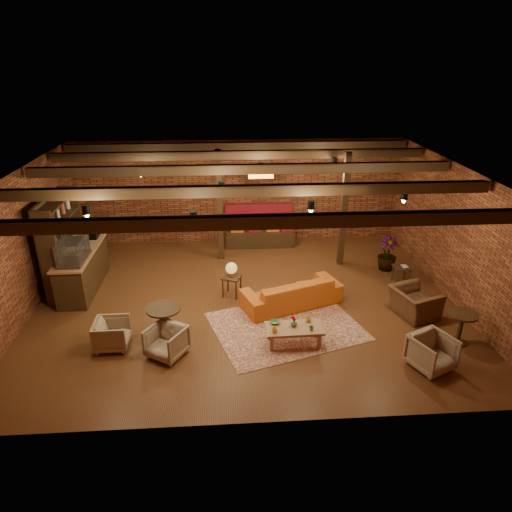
{
  "coord_description": "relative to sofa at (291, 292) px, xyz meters",
  "views": [
    {
      "loc": [
        -0.41,
        -9.7,
        5.59
      ],
      "look_at": [
        0.26,
        0.2,
        1.12
      ],
      "focal_mm": 32.0,
      "sensor_mm": 36.0,
      "label": 1
    }
  ],
  "objects": [
    {
      "name": "post_right",
      "position": [
        1.72,
        2.23,
        1.25
      ],
      "size": [
        0.16,
        0.16,
        3.2
      ],
      "primitive_type": "cube",
      "color": "black",
      "rests_on": "ground"
    },
    {
      "name": "service_sign",
      "position": [
        -0.48,
        3.33,
        2.0
      ],
      "size": [
        0.86,
        0.06,
        0.3
      ],
      "primitive_type": "cube",
      "color": "orange",
      "rests_on": "ceiling"
    },
    {
      "name": "armchair_right",
      "position": [
        2.75,
        -0.64,
        0.09
      ],
      "size": [
        0.93,
        1.15,
        0.87
      ],
      "primitive_type": "imported",
      "rotation": [
        0.0,
        0.0,
        1.89
      ],
      "color": "brown",
      "rests_on": "floor"
    },
    {
      "name": "ceiling",
      "position": [
        -1.08,
        0.23,
        2.85
      ],
      "size": [
        10.0,
        8.0,
        0.02
      ],
      "primitive_type": "cube",
      "color": "black",
      "rests_on": "wall_back"
    },
    {
      "name": "coffee_table",
      "position": [
        -0.18,
        -1.6,
        0.01
      ],
      "size": [
        1.19,
        0.61,
        0.65
      ],
      "rotation": [
        0.0,
        0.0,
        0.02
      ],
      "color": "#966D46",
      "rests_on": "floor"
    },
    {
      "name": "armchair_far",
      "position": [
        2.34,
        -2.55,
        0.03
      ],
      "size": [
        0.95,
        0.93,
        0.75
      ],
      "primitive_type": "imported",
      "rotation": [
        0.0,
        0.0,
        0.44
      ],
      "color": "beige",
      "rests_on": "floor"
    },
    {
      "name": "side_table_book",
      "position": [
        3.03,
        0.95,
        0.08
      ],
      "size": [
        0.42,
        0.42,
        0.48
      ],
      "rotation": [
        0.0,
        0.0,
        -0.01
      ],
      "color": "black",
      "rests_on": "floor"
    },
    {
      "name": "wall_front",
      "position": [
        -1.08,
        -3.77,
        1.25
      ],
      "size": [
        10.0,
        0.02,
        3.2
      ],
      "primitive_type": "cube",
      "color": "#5E2B1A",
      "rests_on": "ground"
    },
    {
      "name": "shelving_hutch",
      "position": [
        -5.58,
        1.33,
        0.85
      ],
      "size": [
        0.52,
        2.0,
        2.4
      ],
      "primitive_type": null,
      "color": "black",
      "rests_on": "ground"
    },
    {
      "name": "side_table_lamp",
      "position": [
        -1.41,
        0.57,
        0.33
      ],
      "size": [
        0.55,
        0.55,
        0.89
      ],
      "rotation": [
        0.0,
        0.0,
        -0.37
      ],
      "color": "black",
      "rests_on": "floor"
    },
    {
      "name": "armchair_b",
      "position": [
        -2.75,
        -1.82,
        0.01
      ],
      "size": [
        0.92,
        0.9,
        0.7
      ],
      "primitive_type": "imported",
      "rotation": [
        0.0,
        0.0,
        -0.56
      ],
      "color": "beige",
      "rests_on": "floor"
    },
    {
      "name": "wall_left",
      "position": [
        -6.08,
        0.23,
        1.25
      ],
      "size": [
        0.02,
        8.0,
        3.2
      ],
      "primitive_type": "cube",
      "color": "#5E2B1A",
      "rests_on": "ground"
    },
    {
      "name": "post_left",
      "position": [
        -1.68,
        2.83,
        1.25
      ],
      "size": [
        0.16,
        0.16,
        3.2
      ],
      "primitive_type": "cube",
      "color": "black",
      "rests_on": "ground"
    },
    {
      "name": "ceiling_beams",
      "position": [
        -1.08,
        0.23,
        2.73
      ],
      "size": [
        9.8,
        6.4,
        0.22
      ],
      "primitive_type": null,
      "color": "black",
      "rests_on": "ceiling"
    },
    {
      "name": "plant_counter",
      "position": [
        -5.08,
        1.43,
        0.87
      ],
      "size": [
        0.35,
        0.39,
        0.3
      ],
      "primitive_type": "imported",
      "color": "#337F33",
      "rests_on": "service_counter"
    },
    {
      "name": "floor",
      "position": [
        -1.08,
        0.23,
        -0.35
      ],
      "size": [
        10.0,
        10.0,
        0.0
      ],
      "primitive_type": "plane",
      "color": "#432810",
      "rests_on": "ground"
    },
    {
      "name": "round_table_right",
      "position": [
        3.27,
        -1.79,
        0.13
      ],
      "size": [
        0.6,
        0.6,
        0.71
      ],
      "color": "black",
      "rests_on": "floor"
    },
    {
      "name": "plant_tall",
      "position": [
        2.91,
        1.76,
        1.08
      ],
      "size": [
        1.81,
        1.81,
        2.85
      ],
      "primitive_type": "imported",
      "rotation": [
        0.0,
        0.0,
        0.15
      ],
      "color": "#4C7F4C",
      "rests_on": "floor"
    },
    {
      "name": "ceiling_pipe",
      "position": [
        -1.08,
        1.83,
        2.5
      ],
      "size": [
        9.6,
        0.12,
        0.12
      ],
      "primitive_type": "cylinder",
      "rotation": [
        0.0,
        1.57,
        0.0
      ],
      "color": "black",
      "rests_on": "ceiling"
    },
    {
      "name": "ceiling_spotlights",
      "position": [
        -1.08,
        0.23,
        2.51
      ],
      "size": [
        6.4,
        4.4,
        0.28
      ],
      "primitive_type": null,
      "color": "black",
      "rests_on": "ceiling"
    },
    {
      "name": "armchair_a",
      "position": [
        -3.9,
        -1.46,
        -0.0
      ],
      "size": [
        0.63,
        0.68,
        0.68
      ],
      "primitive_type": "imported",
      "rotation": [
        0.0,
        0.0,
        1.59
      ],
      "color": "beige",
      "rests_on": "floor"
    },
    {
      "name": "banquette",
      "position": [
        -0.48,
        3.78,
        0.15
      ],
      "size": [
        2.1,
        0.7,
        1.0
      ],
      "primitive_type": null,
      "color": "maroon",
      "rests_on": "ground"
    },
    {
      "name": "service_counter",
      "position": [
        -5.18,
        1.23,
        0.45
      ],
      "size": [
        0.8,
        2.5,
        1.6
      ],
      "primitive_type": null,
      "color": "black",
      "rests_on": "ground"
    },
    {
      "name": "wall_right",
      "position": [
        3.92,
        0.23,
        1.25
      ],
      "size": [
        0.02,
        8.0,
        3.2
      ],
      "primitive_type": "cube",
      "color": "#5E2B1A",
      "rests_on": "ground"
    },
    {
      "name": "rug",
      "position": [
        -0.24,
        -0.95,
        -0.34
      ],
      "size": [
        3.67,
        3.2,
        0.01
      ],
      "primitive_type": "cube",
      "rotation": [
        0.0,
        0.0,
        0.31
      ],
      "color": "maroon",
      "rests_on": "floor"
    },
    {
      "name": "sofa",
      "position": [
        0.0,
        0.0,
        0.0
      ],
      "size": [
        2.54,
        1.69,
        0.69
      ],
      "primitive_type": "imported",
      "rotation": [
        0.0,
        0.0,
        3.5
      ],
      "color": "#C15B1A",
      "rests_on": "floor"
    },
    {
      "name": "wall_back",
      "position": [
        -1.08,
        4.23,
        1.25
      ],
      "size": [
        10.0,
        0.02,
        3.2
      ],
      "primitive_type": "cube",
      "color": "#5E2B1A",
      "rests_on": "ground"
    },
    {
      "name": "round_table_left",
      "position": [
        -2.85,
        -1.23,
        0.16
      ],
      "size": [
        0.72,
        0.72,
        0.75
      ],
      "color": "black",
      "rests_on": "floor"
    }
  ]
}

